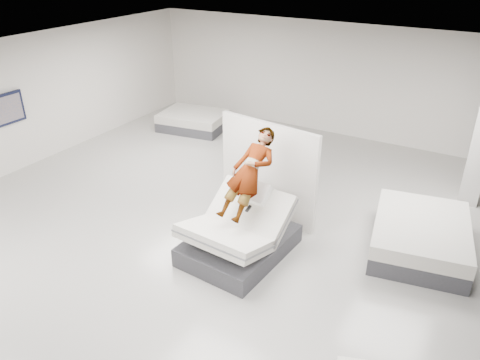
% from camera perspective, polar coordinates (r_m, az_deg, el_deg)
% --- Properties ---
extents(room, '(14.00, 14.04, 3.20)m').
position_cam_1_polar(room, '(8.01, -4.92, 0.78)').
color(room, '#A9A59F').
rests_on(room, ground).
extents(hero_bed, '(1.66, 2.12, 1.24)m').
position_cam_1_polar(hero_bed, '(8.51, -0.12, -6.79)').
color(hero_bed, '#3D3E43').
rests_on(hero_bed, floor).
extents(person, '(0.77, 1.64, 1.55)m').
position_cam_1_polar(person, '(8.28, 1.12, -0.68)').
color(person, slate).
rests_on(person, hero_bed).
extents(remote, '(0.06, 0.15, 0.08)m').
position_cam_1_polar(remote, '(8.03, 1.03, -3.49)').
color(remote, black).
rests_on(remote, person).
extents(divider_panel, '(2.25, 0.42, 2.05)m').
position_cam_1_polar(divider_panel, '(9.40, 3.40, 1.09)').
color(divider_panel, silver).
rests_on(divider_panel, floor).
extents(flat_bed_right_far, '(2.01, 2.45, 0.60)m').
position_cam_1_polar(flat_bed_right_far, '(9.27, 21.10, -6.43)').
color(flat_bed_right_far, '#3D3E43').
rests_on(flat_bed_right_far, floor).
extents(flat_bed_left_far, '(2.10, 1.70, 0.52)m').
position_cam_1_polar(flat_bed_left_far, '(14.46, -5.67, 7.20)').
color(flat_bed_left_far, '#3D3E43').
rests_on(flat_bed_left_far, floor).
extents(wall_poster, '(0.06, 0.95, 0.75)m').
position_cam_1_polar(wall_poster, '(12.47, -26.66, 7.70)').
color(wall_poster, black).
rests_on(wall_poster, wall_left).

